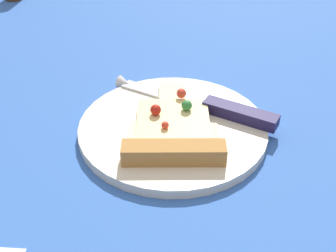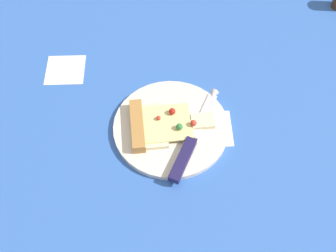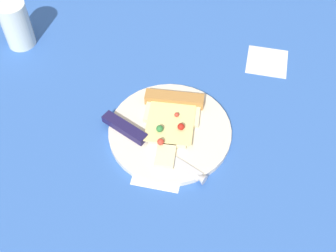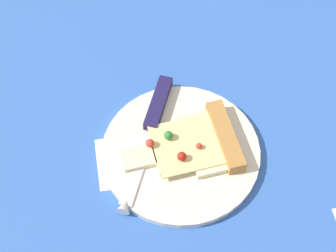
% 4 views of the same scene
% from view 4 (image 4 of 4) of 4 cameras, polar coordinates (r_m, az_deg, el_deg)
% --- Properties ---
extents(ground_plane, '(1.33, 1.33, 0.03)m').
position_cam_4_polar(ground_plane, '(0.75, 2.54, -5.65)').
color(ground_plane, '#3360B7').
rests_on(ground_plane, ground).
extents(plate, '(0.24, 0.24, 0.01)m').
position_cam_4_polar(plate, '(0.75, 1.51, -3.04)').
color(plate, silver).
rests_on(plate, ground_plane).
extents(pizza_slice, '(0.18, 0.12, 0.03)m').
position_cam_4_polar(pizza_slice, '(0.74, 3.41, -2.06)').
color(pizza_slice, beige).
rests_on(pizza_slice, plate).
extents(knife, '(0.12, 0.23, 0.02)m').
position_cam_4_polar(knife, '(0.76, -2.05, -0.11)').
color(knife, silver).
rests_on(knife, plate).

